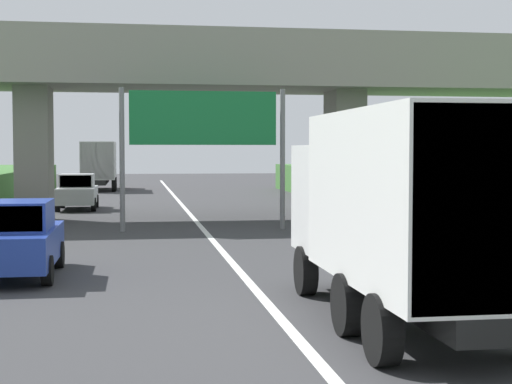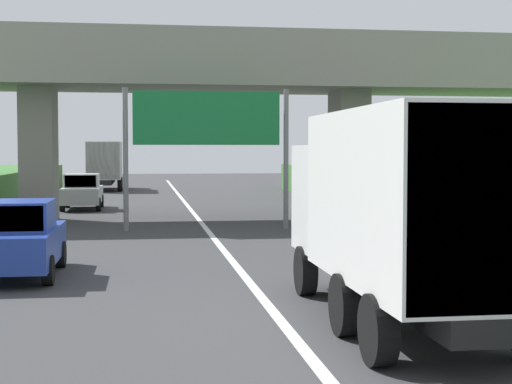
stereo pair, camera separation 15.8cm
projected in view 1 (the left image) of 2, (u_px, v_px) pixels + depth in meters
The scene contains 9 objects.
lane_centre_stripe at pixel (212, 239), 24.75m from camera, with size 0.20×98.51×0.01m, color white.
overpass_bridge at pixel (194, 81), 31.67m from camera, with size 40.00×4.80×7.53m.
overhead_highway_sign at pixel (203, 127), 27.44m from camera, with size 5.88×0.18×5.03m.
truck_red at pixel (99, 163), 55.40m from camera, with size 2.44×7.30×3.44m.
truck_white at pixel (402, 206), 12.54m from camera, with size 2.44×7.30×3.44m.
car_silver at pixel (77, 192), 37.21m from camera, with size 1.86×4.10×1.72m.
car_blue at pixel (15, 239), 17.32m from camera, with size 1.86×4.10×1.72m.
construction_barrel_3 at pixel (485, 242), 20.15m from camera, with size 0.57×0.57×0.90m.
construction_barrel_4 at pixel (413, 224), 25.11m from camera, with size 0.57×0.57×0.90m.
Camera 1 is at (-2.40, 4.70, 2.83)m, focal length 54.51 mm.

